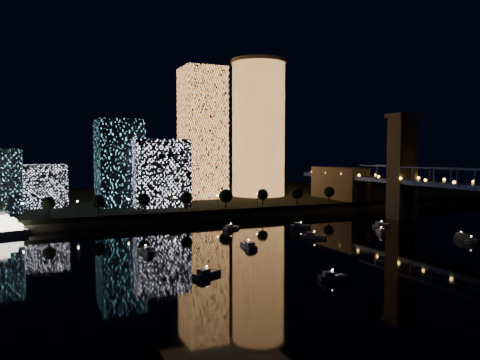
# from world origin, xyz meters

# --- Properties ---
(ground) EXTENTS (520.00, 520.00, 0.00)m
(ground) POSITION_xyz_m (0.00, 0.00, 0.00)
(ground) COLOR black
(ground) RESTS_ON ground
(far_bank) EXTENTS (420.00, 160.00, 5.00)m
(far_bank) POSITION_xyz_m (0.00, 160.00, 2.50)
(far_bank) COLOR black
(far_bank) RESTS_ON ground
(seawall) EXTENTS (420.00, 6.00, 3.00)m
(seawall) POSITION_xyz_m (0.00, 82.00, 1.50)
(seawall) COLOR #6B5E4C
(seawall) RESTS_ON ground
(tower_cylindrical) EXTENTS (34.00, 34.00, 82.41)m
(tower_cylindrical) POSITION_xyz_m (31.29, 136.37, 46.33)
(tower_cylindrical) COLOR #FF9E51
(tower_cylindrical) RESTS_ON far_bank
(tower_rectangular) EXTENTS (23.75, 23.75, 75.56)m
(tower_rectangular) POSITION_xyz_m (-4.55, 137.59, 42.78)
(tower_rectangular) COLOR #FF9E51
(tower_rectangular) RESTS_ON far_bank
(midrise_blocks) EXTENTS (95.71, 39.57, 43.05)m
(midrise_blocks) POSITION_xyz_m (-64.71, 116.54, 22.28)
(midrise_blocks) COLOR white
(midrise_blocks) RESTS_ON far_bank
(motorboats) EXTENTS (118.89, 84.02, 2.78)m
(motorboats) POSITION_xyz_m (-4.06, 18.73, 0.81)
(motorboats) COLOR silver
(motorboats) RESTS_ON ground
(esplanade_trees) EXTENTS (166.10, 6.71, 8.86)m
(esplanade_trees) POSITION_xyz_m (-30.96, 88.00, 10.47)
(esplanade_trees) COLOR black
(esplanade_trees) RESTS_ON far_bank
(street_lamps) EXTENTS (132.70, 0.70, 5.65)m
(street_lamps) POSITION_xyz_m (-34.00, 94.00, 9.02)
(street_lamps) COLOR black
(street_lamps) RESTS_ON far_bank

